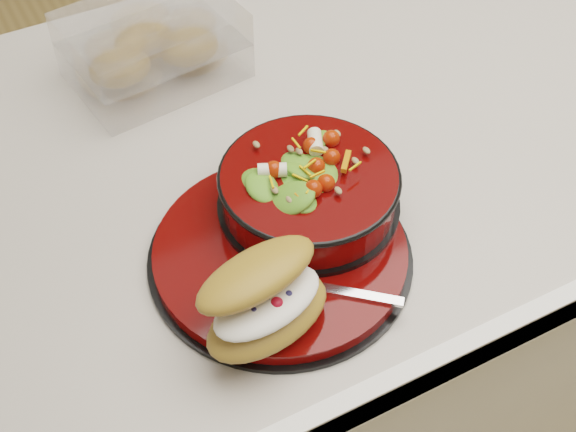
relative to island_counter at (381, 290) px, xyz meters
name	(u,v)px	position (x,y,z in m)	size (l,w,h in m)	color
island_counter	(381,290)	(0.00, 0.00, 0.00)	(1.24, 0.74, 0.90)	silver
dinner_plate	(281,254)	(-0.29, -0.18, 0.46)	(0.28, 0.28, 0.02)	black
salad_bowl	(309,185)	(-0.23, -0.14, 0.50)	(0.20, 0.20, 0.09)	black
croissant	(264,299)	(-0.34, -0.26, 0.50)	(0.15, 0.11, 0.08)	#A26F31
fork	(326,288)	(-0.27, -0.25, 0.47)	(0.12, 0.11, 0.00)	silver
pastry_box	(153,47)	(-0.29, 0.18, 0.49)	(0.23, 0.18, 0.09)	white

